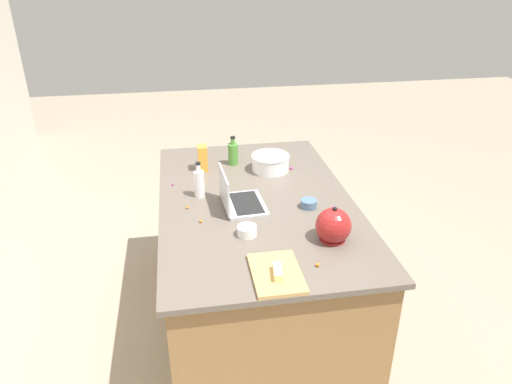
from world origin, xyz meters
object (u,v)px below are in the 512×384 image
object	(u,v)px
ramekin_medium	(309,204)
candy_bag	(203,158)
bottle_vinegar	(199,183)
butter_stick_left	(278,272)
cutting_board	(276,273)
bottle_olive	(233,153)
mixing_bowl_large	(270,162)
kettle	(333,226)
ramekin_small	(247,231)
laptop	(238,199)

from	to	relation	value
ramekin_medium	candy_bag	size ratio (longest dim) A/B	0.54
bottle_vinegar	butter_stick_left	world-z (taller)	bottle_vinegar
candy_bag	cutting_board	bearing A→B (deg)	-168.65
butter_stick_left	bottle_olive	bearing A→B (deg)	1.52
mixing_bowl_large	bottle_vinegar	xyz separation A→B (m)	(-0.30, 0.48, 0.03)
kettle	candy_bag	bearing A→B (deg)	30.94
bottle_olive	ramekin_medium	distance (m)	0.76
butter_stick_left	mixing_bowl_large	bearing A→B (deg)	-9.52
cutting_board	candy_bag	xyz separation A→B (m)	(1.21, 0.24, 0.08)
butter_stick_left	kettle	bearing A→B (deg)	-51.49
ramekin_small	ramekin_medium	world-z (taller)	ramekin_small
bottle_vinegar	kettle	size ratio (longest dim) A/B	1.02
laptop	bottle_olive	world-z (taller)	laptop
bottle_vinegar	laptop	bearing A→B (deg)	-129.04
bottle_olive	laptop	bearing A→B (deg)	175.39
ramekin_small	candy_bag	world-z (taller)	candy_bag
ramekin_medium	candy_bag	xyz separation A→B (m)	(0.62, 0.55, 0.06)
bottle_vinegar	ramekin_medium	bearing A→B (deg)	-111.74
laptop	ramekin_small	distance (m)	0.31
kettle	candy_bag	size ratio (longest dim) A/B	1.25
cutting_board	butter_stick_left	bearing A→B (deg)	180.00
cutting_board	butter_stick_left	world-z (taller)	butter_stick_left
kettle	ramekin_small	xyz separation A→B (m)	(0.11, 0.42, -0.05)
mixing_bowl_large	kettle	world-z (taller)	kettle
mixing_bowl_large	ramekin_medium	size ratio (longest dim) A/B	2.74
cutting_board	ramekin_medium	world-z (taller)	ramekin_medium
laptop	ramekin_medium	bearing A→B (deg)	-100.41
laptop	mixing_bowl_large	xyz separation A→B (m)	(0.47, -0.28, 0.01)
mixing_bowl_large	butter_stick_left	size ratio (longest dim) A/B	2.28
mixing_bowl_large	cutting_board	size ratio (longest dim) A/B	0.78
ramekin_small	bottle_olive	bearing A→B (deg)	-2.74
ramekin_small	butter_stick_left	bearing A→B (deg)	-168.36
bottle_vinegar	cutting_board	bearing A→B (deg)	-160.81
kettle	ramekin_medium	world-z (taller)	kettle
mixing_bowl_large	ramekin_small	xyz separation A→B (m)	(-0.78, 0.27, -0.03)
mixing_bowl_large	butter_stick_left	xyz separation A→B (m)	(-1.16, 0.19, -0.02)
mixing_bowl_large	candy_bag	world-z (taller)	candy_bag
bottle_olive	mixing_bowl_large	bearing A→B (deg)	-121.80
bottle_vinegar	kettle	bearing A→B (deg)	-133.17
ramekin_small	candy_bag	xyz separation A→B (m)	(0.86, 0.16, 0.06)
bottle_olive	kettle	bearing A→B (deg)	-160.14
cutting_board	candy_bag	bearing A→B (deg)	11.35
ramekin_medium	candy_bag	distance (m)	0.83
mixing_bowl_large	candy_bag	xyz separation A→B (m)	(0.08, 0.44, 0.03)
kettle	ramekin_medium	xyz separation A→B (m)	(0.35, 0.03, -0.06)
bottle_vinegar	bottle_olive	size ratio (longest dim) A/B	1.09
kettle	laptop	bearing A→B (deg)	45.00
bottle_vinegar	bottle_olive	xyz separation A→B (m)	(0.44, -0.25, -0.01)
laptop	kettle	bearing A→B (deg)	-135.00
ramekin_small	candy_bag	bearing A→B (deg)	10.89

